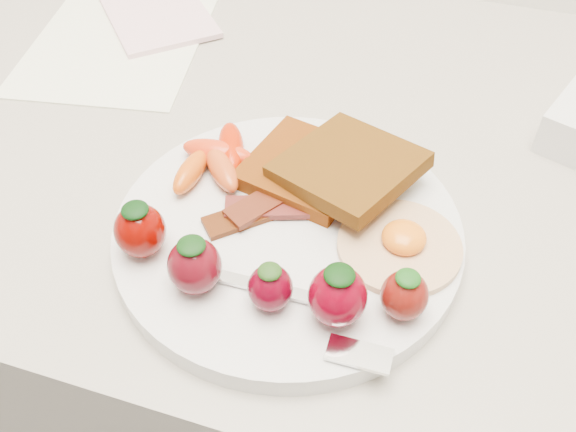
% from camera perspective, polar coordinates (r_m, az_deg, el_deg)
% --- Properties ---
extents(counter, '(2.00, 0.60, 0.90)m').
position_cam_1_polar(counter, '(0.95, 2.87, -14.28)').
color(counter, gray).
rests_on(counter, ground).
extents(plate, '(0.27, 0.27, 0.02)m').
position_cam_1_polar(plate, '(0.50, 0.00, -1.49)').
color(plate, silver).
rests_on(plate, counter).
extents(toast_lower, '(0.11, 0.11, 0.01)m').
position_cam_1_polar(toast_lower, '(0.53, 1.59, 4.29)').
color(toast_lower, '#4B1B05').
rests_on(toast_lower, plate).
extents(toast_upper, '(0.13, 0.13, 0.02)m').
position_cam_1_polar(toast_upper, '(0.51, 5.40, 4.40)').
color(toast_upper, black).
rests_on(toast_upper, toast_lower).
extents(fried_egg, '(0.12, 0.12, 0.02)m').
position_cam_1_polar(fried_egg, '(0.48, 9.98, -2.45)').
color(fried_egg, beige).
rests_on(fried_egg, plate).
extents(bacon_strips, '(0.10, 0.10, 0.01)m').
position_cam_1_polar(bacon_strips, '(0.50, -1.34, 1.05)').
color(bacon_strips, black).
rests_on(bacon_strips, plate).
extents(baby_carrots, '(0.07, 0.10, 0.02)m').
position_cam_1_polar(baby_carrots, '(0.54, -6.30, 5.10)').
color(baby_carrots, red).
rests_on(baby_carrots, plate).
extents(strawberries, '(0.23, 0.06, 0.05)m').
position_cam_1_polar(strawberries, '(0.44, -2.71, -4.94)').
color(strawberries, '#610300').
rests_on(strawberries, plate).
extents(fork, '(0.16, 0.05, 0.00)m').
position_cam_1_polar(fork, '(0.44, 0.66, -8.67)').
color(fork, silver).
rests_on(fork, plate).
extents(paper_sheet, '(0.22, 0.27, 0.00)m').
position_cam_1_polar(paper_sheet, '(0.76, -14.84, 14.87)').
color(paper_sheet, white).
rests_on(paper_sheet, counter).
extents(notepad, '(0.18, 0.19, 0.01)m').
position_cam_1_polar(notepad, '(0.79, -11.60, 17.27)').
color(notepad, beige).
rests_on(notepad, paper_sheet).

